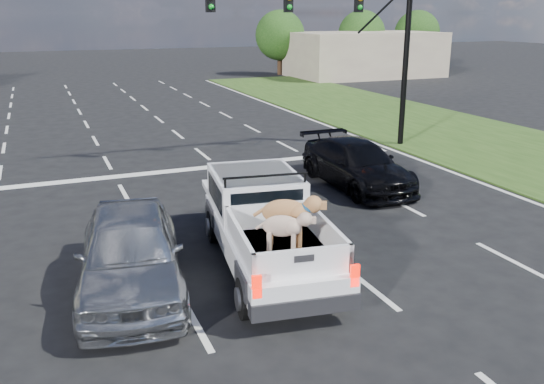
{
  "coord_description": "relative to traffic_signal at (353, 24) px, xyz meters",
  "views": [
    {
      "loc": [
        -3.86,
        -8.63,
        5.11
      ],
      "look_at": [
        0.5,
        2.0,
        1.52
      ],
      "focal_mm": 38.0,
      "sensor_mm": 36.0,
      "label": 1
    }
  ],
  "objects": [
    {
      "name": "tree_far_e",
      "position": [
        16.8,
        27.5,
        -1.44
      ],
      "size": [
        4.2,
        4.2,
        5.4
      ],
      "color": "#332114",
      "rests_on": "ground"
    },
    {
      "name": "ground",
      "position": [
        -7.2,
        -10.5,
        -4.73
      ],
      "size": [
        160.0,
        160.0,
        0.0
      ],
      "primitive_type": "plane",
      "color": "black",
      "rests_on": "ground"
    },
    {
      "name": "traffic_signal",
      "position": [
        0.0,
        0.0,
        0.0
      ],
      "size": [
        9.11,
        0.31,
        7.0
      ],
      "color": "black",
      "rests_on": "ground"
    },
    {
      "name": "road_markings",
      "position": [
        -7.2,
        -3.94,
        -4.72
      ],
      "size": [
        17.75,
        60.0,
        0.01
      ],
      "color": "silver",
      "rests_on": "ground"
    },
    {
      "name": "pickup_truck",
      "position": [
        -6.91,
        -8.73,
        -3.8
      ],
      "size": [
        2.59,
        5.47,
        1.97
      ],
      "rotation": [
        0.0,
        0.0,
        -0.14
      ],
      "color": "black",
      "rests_on": "ground"
    },
    {
      "name": "silver_sedan",
      "position": [
        -9.73,
        -8.87,
        -3.92
      ],
      "size": [
        2.59,
        4.95,
        1.61
      ],
      "primitive_type": "imported",
      "rotation": [
        0.0,
        0.0,
        -0.15
      ],
      "color": "#A2A5A9",
      "rests_on": "ground"
    },
    {
      "name": "black_coupe",
      "position": [
        -2.2,
        -4.36,
        -4.03
      ],
      "size": [
        1.96,
        4.78,
        1.38
      ],
      "primitive_type": "imported",
      "rotation": [
        0.0,
        0.0,
        0.0
      ],
      "color": "black",
      "rests_on": "ground"
    },
    {
      "name": "tree_far_d",
      "position": [
        8.8,
        27.5,
        -1.44
      ],
      "size": [
        4.2,
        4.2,
        5.4
      ],
      "color": "#332114",
      "rests_on": "ground"
    },
    {
      "name": "building_right",
      "position": [
        14.8,
        23.5,
        -2.93
      ],
      "size": [
        12.0,
        7.0,
        3.6
      ],
      "primitive_type": "cube",
      "color": "tan",
      "rests_on": "ground"
    },
    {
      "name": "tree_far_f",
      "position": [
        22.8,
        27.5,
        -1.44
      ],
      "size": [
        4.2,
        4.2,
        5.4
      ],
      "color": "#332114",
      "rests_on": "ground"
    }
  ]
}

